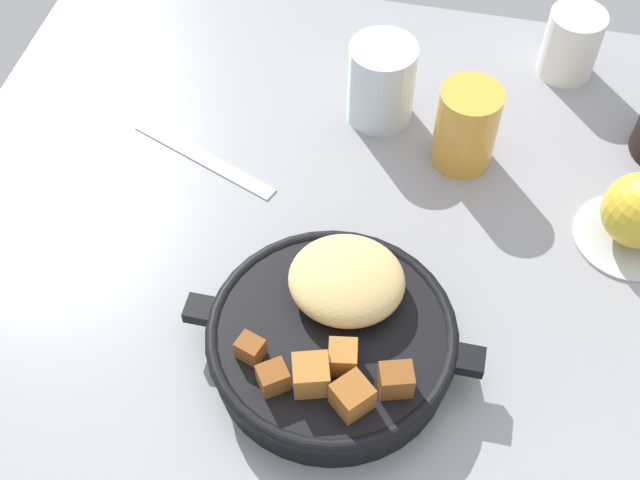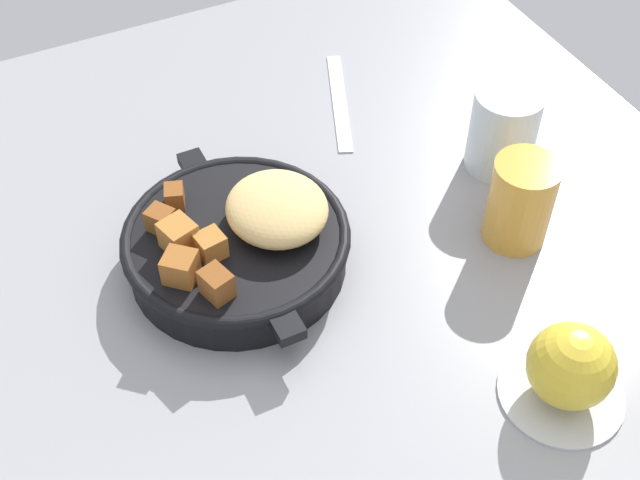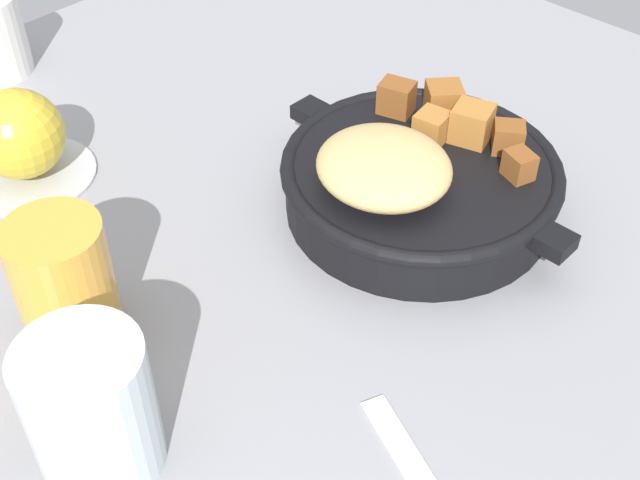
% 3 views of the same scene
% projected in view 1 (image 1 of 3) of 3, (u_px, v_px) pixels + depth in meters
% --- Properties ---
extents(ground_plane, '(0.91, 0.87, 0.02)m').
position_uv_depth(ground_plane, '(375.00, 310.00, 0.77)').
color(ground_plane, gray).
extents(cast_iron_skillet, '(0.25, 0.21, 0.08)m').
position_uv_depth(cast_iron_skillet, '(333.00, 334.00, 0.71)').
color(cast_iron_skillet, black).
rests_on(cast_iron_skillet, ground_plane).
extents(saucer_plate, '(0.11, 0.11, 0.01)m').
position_uv_depth(saucer_plate, '(628.00, 236.00, 0.80)').
color(saucer_plate, '#B7BABF').
rests_on(saucer_plate, ground_plane).
extents(butter_knife, '(0.17, 0.08, 0.00)m').
position_uv_depth(butter_knife, '(203.00, 158.00, 0.86)').
color(butter_knife, silver).
rests_on(butter_knife, ground_plane).
extents(water_glass_tall, '(0.07, 0.07, 0.09)m').
position_uv_depth(water_glass_tall, '(381.00, 82.00, 0.87)').
color(water_glass_tall, silver).
rests_on(water_glass_tall, ground_plane).
extents(juice_glass_amber, '(0.06, 0.06, 0.09)m').
position_uv_depth(juice_glass_amber, '(466.00, 127.00, 0.83)').
color(juice_glass_amber, gold).
rests_on(juice_glass_amber, ground_plane).
extents(white_creamer_pitcher, '(0.06, 0.06, 0.08)m').
position_uv_depth(white_creamer_pitcher, '(571.00, 44.00, 0.91)').
color(white_creamer_pitcher, white).
rests_on(white_creamer_pitcher, ground_plane).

